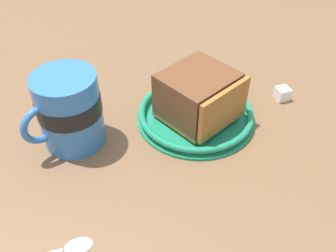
{
  "coord_description": "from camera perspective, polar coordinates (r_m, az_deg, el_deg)",
  "views": [
    {
      "loc": [
        21.56,
        30.9,
        33.83
      ],
      "look_at": [
        2.17,
        1.95,
        3.0
      ],
      "focal_mm": 39.3,
      "sensor_mm": 36.0,
      "label": 1
    }
  ],
  "objects": [
    {
      "name": "teaspoon",
      "position": [
        0.4,
        -17.0,
        -17.97
      ],
      "size": [
        12.76,
        4.86,
        0.8
      ],
      "color": "silver",
      "rests_on": "ground_plane"
    },
    {
      "name": "ground_plane",
      "position": [
        0.52,
        0.79,
        -1.81
      ],
      "size": [
        141.04,
        141.04,
        3.38
      ],
      "primitive_type": "cube",
      "color": "brown"
    },
    {
      "name": "tea_mug",
      "position": [
        0.47,
        -15.14,
        2.57
      ],
      "size": [
        10.58,
        8.05,
        9.98
      ],
      "color": "#3372BF",
      "rests_on": "ground_plane"
    },
    {
      "name": "cake_slice",
      "position": [
        0.49,
        5.01,
        4.43
      ],
      "size": [
        10.41,
        10.18,
        6.64
      ],
      "color": "#9E662D",
      "rests_on": "small_plate"
    },
    {
      "name": "sugar_cube",
      "position": [
        0.58,
        17.31,
        4.82
      ],
      "size": [
        2.3,
        2.3,
        1.9
      ],
      "primitive_type": "cube",
      "rotation": [
        0.0,
        0.0,
        1.33
      ],
      "color": "white",
      "rests_on": "ground_plane"
    },
    {
      "name": "small_plate",
      "position": [
        0.52,
        4.57,
        1.63
      ],
      "size": [
        16.56,
        16.56,
        1.71
      ],
      "color": "#1E8C66",
      "rests_on": "ground_plane"
    }
  ]
}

